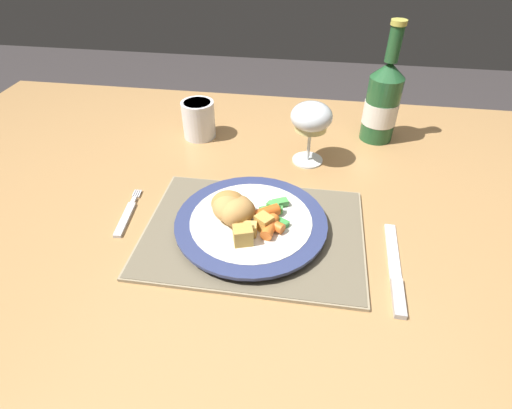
% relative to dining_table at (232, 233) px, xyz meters
% --- Properties ---
extents(ground_plane, '(6.00, 6.00, 0.00)m').
position_rel_dining_table_xyz_m(ground_plane, '(0.00, 0.00, -0.66)').
color(ground_plane, '#383333').
extents(dining_table, '(1.53, 1.00, 0.74)m').
position_rel_dining_table_xyz_m(dining_table, '(0.00, 0.00, 0.00)').
color(dining_table, '#AD7F4C').
rests_on(dining_table, ground).
extents(placemat, '(0.38, 0.28, 0.01)m').
position_rel_dining_table_xyz_m(placemat, '(0.05, -0.07, 0.08)').
color(placemat, gray).
rests_on(placemat, dining_table).
extents(dinner_plate, '(0.26, 0.26, 0.02)m').
position_rel_dining_table_xyz_m(dinner_plate, '(0.05, -0.07, 0.09)').
color(dinner_plate, white).
rests_on(dinner_plate, placemat).
extents(breaded_croquettes, '(0.10, 0.09, 0.05)m').
position_rel_dining_table_xyz_m(breaded_croquettes, '(0.02, -0.07, 0.12)').
color(breaded_croquettes, tan).
rests_on(breaded_croquettes, dinner_plate).
extents(green_beans_pile, '(0.06, 0.07, 0.02)m').
position_rel_dining_table_xyz_m(green_beans_pile, '(0.09, -0.05, 0.11)').
color(green_beans_pile, '#4CA84C').
rests_on(green_beans_pile, dinner_plate).
extents(glazed_carrots, '(0.06, 0.08, 0.02)m').
position_rel_dining_table_xyz_m(glazed_carrots, '(0.08, -0.08, 0.11)').
color(glazed_carrots, orange).
rests_on(glazed_carrots, dinner_plate).
extents(fork, '(0.03, 0.13, 0.01)m').
position_rel_dining_table_xyz_m(fork, '(-0.18, -0.07, 0.08)').
color(fork, silver).
rests_on(fork, dining_table).
extents(table_knife, '(0.02, 0.20, 0.01)m').
position_rel_dining_table_xyz_m(table_knife, '(0.29, -0.14, 0.08)').
color(table_knife, silver).
rests_on(table_knife, dining_table).
extents(wine_glass, '(0.09, 0.09, 0.13)m').
position_rel_dining_table_xyz_m(wine_glass, '(0.14, 0.17, 0.17)').
color(wine_glass, silver).
rests_on(wine_glass, dining_table).
extents(bottle, '(0.08, 0.08, 0.26)m').
position_rel_dining_table_xyz_m(bottle, '(0.29, 0.30, 0.17)').
color(bottle, '#23562D').
rests_on(bottle, dining_table).
extents(roast_potatoes, '(0.06, 0.07, 0.03)m').
position_rel_dining_table_xyz_m(roast_potatoes, '(0.06, -0.11, 0.11)').
color(roast_potatoes, gold).
rests_on(roast_potatoes, dinner_plate).
extents(drinking_cup, '(0.08, 0.08, 0.09)m').
position_rel_dining_table_xyz_m(drinking_cup, '(-0.12, 0.25, 0.12)').
color(drinking_cup, white).
rests_on(drinking_cup, dining_table).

